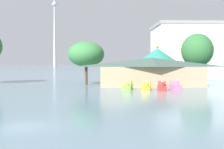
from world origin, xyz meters
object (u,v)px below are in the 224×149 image
at_px(pedal_boat_red, 162,87).
at_px(green_roof_pavilion, 157,62).
at_px(pedal_boat_lime, 127,86).
at_px(shoreline_tree_right, 197,51).
at_px(boathouse, 152,71).
at_px(shoreline_tree_mid, 86,54).
at_px(background_building_block, 204,51).
at_px(pedal_boat_pink, 175,86).
at_px(distant_broadcast_tower, 54,17).
at_px(pedal_boat_yellow, 146,87).

bearing_deg(pedal_boat_red, green_roof_pavilion, -179.03).
xyz_separation_m(pedal_boat_lime, shoreline_tree_right, (16.90, 14.26, 6.73)).
xyz_separation_m(boathouse, green_roof_pavilion, (4.34, 16.25, 1.89)).
bearing_deg(pedal_boat_red, pedal_boat_lime, -100.48).
relative_size(boathouse, shoreline_tree_mid, 2.36).
relative_size(shoreline_tree_right, background_building_block, 0.32).
relative_size(pedal_boat_red, background_building_block, 0.09).
relative_size(pedal_boat_pink, shoreline_tree_mid, 0.29).
bearing_deg(pedal_boat_red, shoreline_tree_mid, -123.83).
height_order(background_building_block, distant_broadcast_tower, distant_broadcast_tower).
xyz_separation_m(pedal_boat_lime, background_building_block, (30.24, 45.19, 8.18)).
bearing_deg(background_building_block, pedal_boat_lime, -123.79).
xyz_separation_m(pedal_boat_lime, shoreline_tree_mid, (-7.52, 10.62, 5.75)).
height_order(boathouse, shoreline_tree_right, shoreline_tree_right).
relative_size(boathouse, green_roof_pavilion, 1.80).
relative_size(green_roof_pavilion, shoreline_tree_mid, 1.31).
bearing_deg(shoreline_tree_right, shoreline_tree_mid, -171.51).
height_order(pedal_boat_red, shoreline_tree_mid, shoreline_tree_mid).
bearing_deg(pedal_boat_red, shoreline_tree_right, 155.59).
height_order(pedal_boat_lime, background_building_block, background_building_block).
bearing_deg(boathouse, pedal_boat_pink, -63.52).
height_order(green_roof_pavilion, background_building_block, background_building_block).
bearing_deg(pedal_boat_yellow, pedal_boat_lime, -102.56).
distance_m(pedal_boat_yellow, shoreline_tree_mid, 16.99).
height_order(pedal_boat_red, background_building_block, background_building_block).
distance_m(pedal_boat_lime, shoreline_tree_mid, 14.23).
xyz_separation_m(pedal_boat_pink, green_roof_pavilion, (1.45, 22.07, 4.20)).
bearing_deg(shoreline_tree_mid, boathouse, -21.11).
height_order(pedal_boat_pink, background_building_block, background_building_block).
bearing_deg(shoreline_tree_right, boathouse, -143.89).
xyz_separation_m(pedal_boat_red, background_building_block, (24.83, 47.29, 8.14)).
relative_size(boathouse, shoreline_tree_right, 1.92).
distance_m(shoreline_tree_right, distant_broadcast_tower, 379.02).
bearing_deg(green_roof_pavilion, pedal_boat_lime, -113.44).
bearing_deg(boathouse, distant_broadcast_tower, 102.12).
distance_m(pedal_boat_yellow, shoreline_tree_right, 22.06).
distance_m(pedal_boat_lime, distant_broadcast_tower, 390.30).
distance_m(pedal_boat_pink, boathouse, 6.90).
xyz_separation_m(pedal_boat_red, shoreline_tree_mid, (-12.94, 12.71, 5.71)).
relative_size(pedal_boat_yellow, distant_broadcast_tower, 0.02).
xyz_separation_m(shoreline_tree_mid, background_building_block, (37.77, 34.58, 2.43)).
bearing_deg(distant_broadcast_tower, pedal_boat_pink, -77.64).
bearing_deg(boathouse, pedal_boat_lime, -132.19).
bearing_deg(distant_broadcast_tower, pedal_boat_red, -78.09).
relative_size(pedal_boat_yellow, boathouse, 0.14).
relative_size(pedal_boat_yellow, background_building_block, 0.09).
xyz_separation_m(boathouse, shoreline_tree_mid, (-12.70, 4.90, 3.42)).
height_order(green_roof_pavilion, shoreline_tree_mid, shoreline_tree_mid).
height_order(pedal_boat_yellow, background_building_block, background_building_block).
bearing_deg(pedal_boat_yellow, shoreline_tree_right, 152.08).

